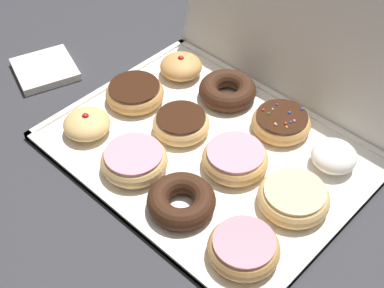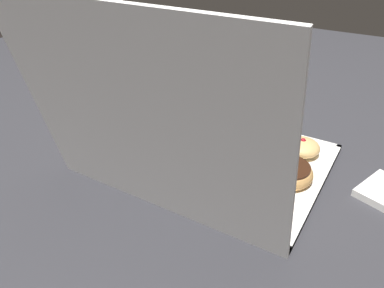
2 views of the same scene
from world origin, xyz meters
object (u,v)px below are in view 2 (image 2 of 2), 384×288
Objects in this scene: jelly_filled_donut_0 at (302,147)px; sprinkle_donut_10 at (159,167)px; chocolate_frosted_donut_4 at (287,172)px; chocolate_frosted_donut_5 at (235,157)px; pink_frosted_donut_1 at (253,133)px; pink_frosted_donut_6 at (189,141)px; chocolate_cake_ring_donut_9 at (210,185)px; powdered_filled_donut_11 at (121,149)px; pink_frosted_donut_3 at (175,111)px; glazed_ring_donut_7 at (150,130)px; donut_box at (211,157)px; jelly_filled_donut_8 at (264,200)px; chocolate_cake_ring_donut_2 at (214,122)px.

jelly_filled_donut_0 reaches higher than sprinkle_donut_10.
chocolate_frosted_donut_5 is at bearing 1.59° from chocolate_frosted_donut_4.
pink_frosted_donut_1 and pink_frosted_donut_6 have the same top height.
powdered_filled_donut_11 reaches higher than chocolate_cake_ring_donut_9.
pink_frosted_donut_3 reaches higher than chocolate_frosted_donut_5.
pink_frosted_donut_3 and glazed_ring_donut_7 have the same top height.
chocolate_frosted_donut_4 is 0.41m from powdered_filled_donut_11.
sprinkle_donut_10 is (0.14, -0.00, -0.00)m from chocolate_cake_ring_donut_9.
glazed_ring_donut_7 is 0.30m from chocolate_cake_ring_donut_9.
glazed_ring_donut_7 reaches higher than donut_box.
chocolate_frosted_donut_5 is (0.13, 0.13, -0.00)m from jelly_filled_donut_0.
chocolate_frosted_donut_4 is 1.32× the size of jelly_filled_donut_8.
pink_frosted_donut_1 is (-0.06, -0.13, 0.03)m from donut_box.
pink_frosted_donut_6 reaches higher than chocolate_cake_ring_donut_2.
pink_frosted_donut_3 is 0.96× the size of chocolate_frosted_donut_4.
pink_frosted_donut_6 is 0.98× the size of glazed_ring_donut_7.
pink_frosted_donut_1 is 1.03× the size of chocolate_cake_ring_donut_9.
chocolate_cake_ring_donut_2 is 0.99× the size of chocolate_cake_ring_donut_9.
jelly_filled_donut_0 is 0.29m from pink_frosted_donut_6.
glazed_ring_donut_7 is at bearing 91.45° from pink_frosted_donut_3.
pink_frosted_donut_1 is at bearing -135.16° from powdered_filled_donut_11.
chocolate_cake_ring_donut_9 is at bearing 91.81° from pink_frosted_donut_1.
jelly_filled_donut_8 is (-0.39, 0.26, 0.00)m from pink_frosted_donut_3.
jelly_filled_donut_8 is (-0.25, 0.26, 0.00)m from chocolate_cake_ring_donut_2.
glazed_ring_donut_7 is at bearing 0.81° from pink_frosted_donut_6.
donut_box is at bearing 114.68° from chocolate_cake_ring_donut_2.
jelly_filled_donut_8 is at bearing 117.33° from pink_frosted_donut_1.
chocolate_cake_ring_donut_9 is (-0.14, 0.14, -0.00)m from pink_frosted_donut_6.
chocolate_cake_ring_donut_2 is at bearing -134.55° from glazed_ring_donut_7.
chocolate_frosted_donut_4 is 0.30m from sprinkle_donut_10.
pink_frosted_donut_3 is (0.26, -0.01, -0.00)m from pink_frosted_donut_1.
chocolate_frosted_donut_4 is at bearing 161.37° from pink_frosted_donut_3.
chocolate_cake_ring_donut_9 is (-0.01, 0.26, -0.00)m from pink_frosted_donut_1.
sprinkle_donut_10 is (0.27, 0.14, -0.00)m from chocolate_frosted_donut_4.
jelly_filled_donut_0 is at bearing -147.70° from donut_box.
jelly_filled_donut_0 is at bearing -115.95° from chocolate_cake_ring_donut_9.
pink_frosted_donut_6 is at bearing -134.86° from powdered_filled_donut_11.
sprinkle_donut_10 is at bearing 115.85° from pink_frosted_donut_3.
pink_frosted_donut_6 is 0.18m from powdered_filled_donut_11.
jelly_filled_donut_8 reaches higher than pink_frosted_donut_6.
sprinkle_donut_10 is at bearing 133.47° from glazed_ring_donut_7.
sprinkle_donut_10 is at bearing 44.53° from jelly_filled_donut_0.
powdered_filled_donut_11 is at bearing 32.76° from jelly_filled_donut_0.
chocolate_frosted_donut_4 is (-0.00, 0.12, -0.00)m from jelly_filled_donut_0.
jelly_filled_donut_0 is 0.75× the size of pink_frosted_donut_1.
chocolate_cake_ring_donut_9 is at bearing 64.05° from jelly_filled_donut_0.
jelly_filled_donut_0 is 0.76× the size of chocolate_frosted_donut_4.
pink_frosted_donut_1 is 1.01× the size of pink_frosted_donut_6.
sprinkle_donut_10 reaches higher than chocolate_cake_ring_donut_2.
chocolate_frosted_donut_5 is at bearing 93.14° from pink_frosted_donut_1.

